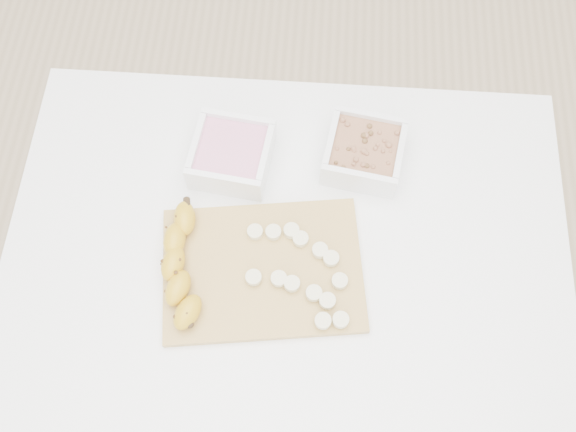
# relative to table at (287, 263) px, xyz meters

# --- Properties ---
(ground) EXTENTS (3.50, 3.50, 0.00)m
(ground) POSITION_rel_table_xyz_m (0.00, 0.00, -0.65)
(ground) COLOR #C6AD89
(ground) RESTS_ON ground
(table) EXTENTS (1.00, 0.70, 0.75)m
(table) POSITION_rel_table_xyz_m (0.00, 0.00, 0.00)
(table) COLOR white
(table) RESTS_ON ground
(bowl_yogurt) EXTENTS (0.16, 0.16, 0.06)m
(bowl_yogurt) POSITION_rel_table_xyz_m (-0.11, 0.16, 0.13)
(bowl_yogurt) COLOR white
(bowl_yogurt) RESTS_ON table
(bowl_granola) EXTENTS (0.16, 0.16, 0.06)m
(bowl_granola) POSITION_rel_table_xyz_m (0.13, 0.18, 0.13)
(bowl_granola) COLOR white
(bowl_granola) RESTS_ON table
(cutting_board) EXTENTS (0.37, 0.29, 0.01)m
(cutting_board) POSITION_rel_table_xyz_m (-0.04, -0.05, 0.10)
(cutting_board) COLOR #BB9147
(cutting_board) RESTS_ON table
(banana) EXTENTS (0.07, 0.22, 0.04)m
(banana) POSITION_rel_table_xyz_m (-0.17, -0.06, 0.13)
(banana) COLOR gold
(banana) RESTS_ON cutting_board
(banana_slices) EXTENTS (0.18, 0.19, 0.02)m
(banana_slices) POSITION_rel_table_xyz_m (0.03, -0.05, 0.12)
(banana_slices) COLOR beige
(banana_slices) RESTS_ON cutting_board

